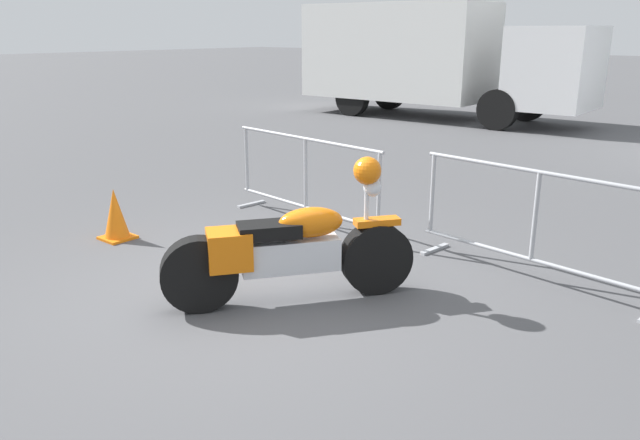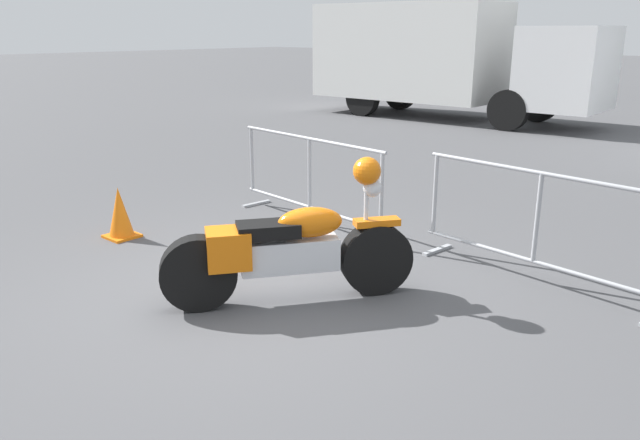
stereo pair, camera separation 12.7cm
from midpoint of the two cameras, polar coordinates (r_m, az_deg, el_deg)
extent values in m
plane|color=#4C4C4F|center=(5.69, -6.46, -6.89)|extent=(120.00, 120.00, 0.00)
cylinder|color=black|center=(5.64, 4.50, -3.50)|extent=(0.53, 0.63, 0.65)
cylinder|color=black|center=(5.37, -11.66, -4.89)|extent=(0.53, 0.63, 0.65)
cube|color=silver|center=(5.42, -3.39, -3.22)|extent=(0.70, 0.83, 0.28)
ellipsoid|color=orange|center=(5.36, -1.53, -0.21)|extent=(0.55, 0.61, 0.26)
cube|color=black|center=(5.31, -5.37, -0.92)|extent=(0.54, 0.59, 0.12)
cube|color=orange|center=(5.31, -9.01, -2.65)|extent=(0.48, 0.49, 0.32)
cube|color=orange|center=(5.53, 4.58, -0.15)|extent=(0.35, 0.41, 0.06)
cylinder|color=silver|center=(5.46, 3.60, 1.14)|extent=(0.06, 0.06, 0.46)
sphere|color=silver|center=(5.43, 4.15, 2.98)|extent=(0.16, 0.16, 0.16)
sphere|color=orange|center=(5.38, 3.67, 4.52)|extent=(0.24, 0.24, 0.24)
cylinder|color=#9EA0A5|center=(7.50, -1.84, 7.44)|extent=(2.45, 0.33, 0.04)
cylinder|color=#9EA0A5|center=(7.69, -1.78, 1.18)|extent=(2.45, 0.33, 0.04)
cylinder|color=#9EA0A5|center=(8.48, -7.15, 5.52)|extent=(0.05, 0.05, 0.85)
cylinder|color=#9EA0A5|center=(7.58, -1.81, 4.27)|extent=(0.05, 0.05, 0.85)
cylinder|color=#9EA0A5|center=(6.76, 4.87, 2.65)|extent=(0.05, 0.05, 0.85)
cube|color=#9EA0A5|center=(8.57, -6.72, 1.46)|extent=(0.11, 0.44, 0.03)
cube|color=#9EA0A5|center=(6.98, 4.32, -2.10)|extent=(0.11, 0.44, 0.03)
cylinder|color=#9EA0A5|center=(6.03, 18.90, 4.16)|extent=(2.45, 0.33, 0.04)
cylinder|color=#9EA0A5|center=(6.26, 18.16, -3.45)|extent=(2.45, 0.33, 0.04)
cylinder|color=#9EA0A5|center=(6.74, 9.70, 2.40)|extent=(0.05, 0.05, 0.85)
cylinder|color=#9EA0A5|center=(6.13, 18.52, 0.28)|extent=(0.05, 0.05, 0.85)
cube|color=#9EA0A5|center=(6.87, 9.91, -2.64)|extent=(0.11, 0.44, 0.03)
cube|color=silver|center=(17.86, 6.98, 15.07)|extent=(5.07, 2.45, 2.50)
cube|color=silver|center=(16.06, 20.48, 12.88)|extent=(1.87, 2.24, 1.90)
cylinder|color=black|center=(17.35, 18.23, 10.17)|extent=(0.97, 0.31, 0.96)
cylinder|color=black|center=(15.56, 15.70, 9.69)|extent=(0.97, 0.31, 0.96)
cylinder|color=black|center=(19.20, 6.17, 11.49)|extent=(0.97, 0.31, 0.96)
cylinder|color=black|center=(17.60, 2.75, 11.07)|extent=(0.97, 0.31, 0.96)
cube|color=#236B38|center=(28.53, 8.94, 13.33)|extent=(2.26, 4.18, 0.65)
cube|color=#1E232B|center=(28.37, 8.89, 14.43)|extent=(1.81, 2.25, 0.46)
cylinder|color=black|center=(29.98, 8.59, 13.00)|extent=(0.30, 0.62, 0.59)
cylinder|color=black|center=(29.50, 11.10, 12.82)|extent=(0.30, 0.62, 0.59)
cylinder|color=black|center=(27.64, 6.58, 12.75)|extent=(0.30, 0.62, 0.59)
cylinder|color=black|center=(27.12, 9.27, 12.57)|extent=(0.30, 0.62, 0.59)
cube|color=#B7BABF|center=(27.07, 13.66, 13.03)|extent=(2.56, 4.73, 0.73)
cube|color=#1E232B|center=(26.89, 13.65, 14.35)|extent=(2.04, 2.55, 0.52)
cylinder|color=black|center=(28.69, 12.97, 12.67)|extent=(0.34, 0.70, 0.67)
cylinder|color=black|center=(28.27, 16.00, 12.39)|extent=(0.34, 0.70, 0.67)
cylinder|color=black|center=(25.97, 11.01, 12.38)|extent=(0.34, 0.70, 0.67)
cylinder|color=black|center=(25.50, 14.32, 12.09)|extent=(0.34, 0.70, 0.67)
cube|color=white|center=(25.73, 18.75, 12.28)|extent=(2.27, 4.20, 0.65)
cube|color=#1E232B|center=(25.57, 18.80, 13.50)|extent=(1.81, 2.26, 0.46)
cylinder|color=black|center=(27.14, 17.84, 11.99)|extent=(0.30, 0.62, 0.59)
cylinder|color=black|center=(26.88, 20.71, 11.68)|extent=(0.30, 0.62, 0.59)
cylinder|color=black|center=(24.67, 16.48, 11.68)|extent=(0.30, 0.62, 0.59)
cylinder|color=black|center=(24.38, 19.63, 11.35)|extent=(0.30, 0.62, 0.59)
cylinder|color=#262838|center=(21.88, 8.00, 11.94)|extent=(0.32, 0.32, 0.85)
cylinder|color=maroon|center=(21.83, 8.08, 13.87)|extent=(0.46, 0.46, 0.62)
sphere|color=tan|center=(21.81, 8.13, 14.97)|extent=(0.22, 0.22, 0.22)
cube|color=orange|center=(7.53, -18.47, -1.53)|extent=(0.34, 0.34, 0.03)
cone|color=orange|center=(7.45, -18.68, 0.63)|extent=(0.28, 0.28, 0.56)
camera|label=1|loc=(0.06, -90.65, -0.20)|focal=35.00mm
camera|label=2|loc=(0.06, 89.35, 0.20)|focal=35.00mm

